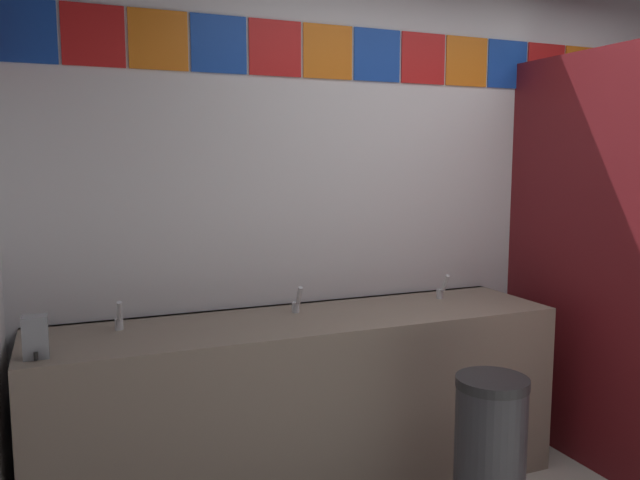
% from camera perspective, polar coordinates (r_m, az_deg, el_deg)
% --- Properties ---
extents(wall_back, '(4.43, 0.09, 2.72)m').
position_cam_1_polar(wall_back, '(3.62, 10.56, 3.80)').
color(wall_back, silver).
rests_on(wall_back, ground_plane).
extents(vanity_counter, '(2.45, 0.61, 0.84)m').
position_cam_1_polar(vanity_counter, '(3.10, -1.45, -14.40)').
color(vanity_counter, gray).
rests_on(vanity_counter, ground_plane).
extents(faucet_left, '(0.04, 0.10, 0.14)m').
position_cam_1_polar(faucet_left, '(2.87, -17.70, -6.80)').
color(faucet_left, silver).
rests_on(faucet_left, vanity_counter).
extents(faucet_center, '(0.04, 0.10, 0.14)m').
position_cam_1_polar(faucet_center, '(3.04, -2.08, -5.67)').
color(faucet_center, silver).
rests_on(faucet_center, vanity_counter).
extents(faucet_right, '(0.04, 0.10, 0.14)m').
position_cam_1_polar(faucet_right, '(3.40, 10.97, -4.40)').
color(faucet_right, silver).
rests_on(faucet_right, vanity_counter).
extents(soap_dispenser, '(0.09, 0.09, 0.16)m').
position_cam_1_polar(soap_dispenser, '(2.59, -24.33, -8.01)').
color(soap_dispenser, gray).
rests_on(soap_dispenser, vanity_counter).
extents(toilet, '(0.39, 0.49, 0.74)m').
position_cam_1_polar(toilet, '(4.19, 25.78, -11.17)').
color(toilet, white).
rests_on(toilet, ground_plane).
extents(trash_bin, '(0.29, 0.29, 0.71)m').
position_cam_1_polar(trash_bin, '(2.82, 15.08, -18.69)').
color(trash_bin, '#333338').
rests_on(trash_bin, ground_plane).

